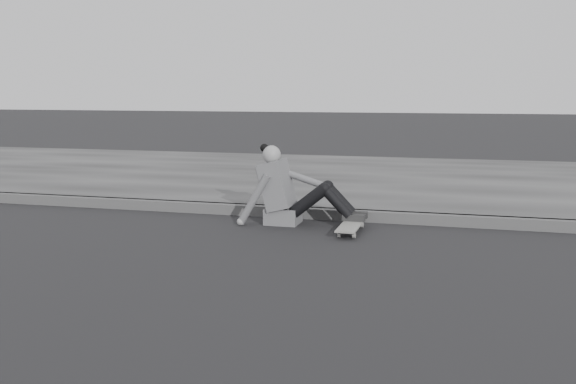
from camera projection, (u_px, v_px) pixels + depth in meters
The scene contains 5 objects.
ground at pixel (435, 298), 4.52m from camera, with size 80.00×80.00×0.00m, color black.
curb at pixel (445, 220), 6.97m from camera, with size 24.00×0.16×0.12m, color #444444.
sidewalk at pixel (451, 182), 9.85m from camera, with size 24.00×6.00×0.12m, color #383838.
skateboard at pixel (351, 226), 6.62m from camera, with size 0.20×0.78×0.09m.
seated_woman at pixel (289, 191), 7.00m from camera, with size 1.38×0.46×0.88m.
Camera 1 is at (0.14, -4.47, 1.44)m, focal length 40.00 mm.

